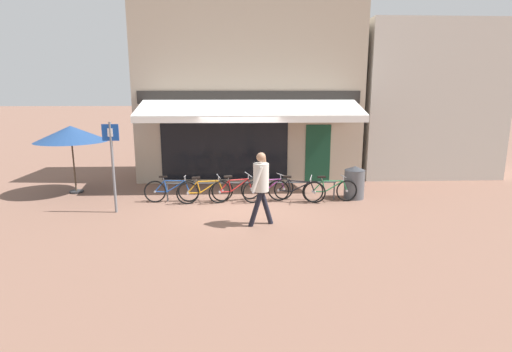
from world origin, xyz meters
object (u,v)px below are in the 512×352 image
object	(u,v)px
cafe_parasol	(71,134)
bicycle_blue	(172,190)
bicycle_red	(236,190)
bicycle_black	(296,190)
pedestrian_adult	(261,181)
parking_sign	(112,158)
bicycle_green	(330,190)
bicycle_orange	(205,191)
bicycle_purple	(269,189)
litter_bin	(354,182)

from	to	relation	value
cafe_parasol	bicycle_blue	bearing A→B (deg)	-20.47
bicycle_red	bicycle_black	size ratio (longest dim) A/B	0.95
bicycle_blue	pedestrian_adult	bearing A→B (deg)	-43.36
parking_sign	cafe_parasol	distance (m)	3.03
pedestrian_adult	bicycle_green	bearing A→B (deg)	46.69
bicycle_orange	cafe_parasol	world-z (taller)	cafe_parasol
bicycle_black	pedestrian_adult	xyz separation A→B (m)	(-1.17, -2.04, 0.77)
bicycle_blue	pedestrian_adult	distance (m)	3.49
bicycle_blue	parking_sign	distance (m)	2.07
pedestrian_adult	parking_sign	world-z (taller)	parking_sign
bicycle_blue	bicycle_purple	xyz separation A→B (m)	(2.91, -0.06, 0.01)
bicycle_black	cafe_parasol	xyz separation A→B (m)	(-7.07, 1.45, 1.57)
bicycle_purple	pedestrian_adult	world-z (taller)	pedestrian_adult
bicycle_black	parking_sign	world-z (taller)	parking_sign
bicycle_purple	pedestrian_adult	xyz separation A→B (m)	(-0.35, -2.19, 0.76)
bicycle_blue	bicycle_black	size ratio (longest dim) A/B	0.97
bicycle_red	bicycle_black	distance (m)	1.82
bicycle_orange	bicycle_green	size ratio (longest dim) A/B	0.99
bicycle_blue	cafe_parasol	bearing A→B (deg)	157.38
bicycle_purple	bicycle_green	size ratio (longest dim) A/B	0.95
bicycle_blue	bicycle_orange	distance (m)	1.03
bicycle_purple	bicycle_orange	bearing A→B (deg)	162.87
bicycle_green	litter_bin	distance (m)	0.92
bicycle_red	bicycle_black	xyz separation A→B (m)	(1.81, -0.15, -0.01)
bicycle_blue	bicycle_red	distance (m)	1.92
bicycle_blue	litter_bin	xyz separation A→B (m)	(5.59, 0.16, 0.16)
bicycle_purple	bicycle_red	bearing A→B (deg)	159.41
bicycle_purple	litter_bin	xyz separation A→B (m)	(2.68, 0.22, 0.15)
bicycle_black	bicycle_green	size ratio (longest dim) A/B	1.01
bicycle_orange	bicycle_green	world-z (taller)	bicycle_orange
cafe_parasol	bicycle_orange	bearing A→B (deg)	-18.01
bicycle_orange	bicycle_purple	bearing A→B (deg)	-10.80
bicycle_blue	bicycle_orange	bearing A→B (deg)	-11.57
litter_bin	parking_sign	distance (m)	7.13
bicycle_purple	litter_bin	bearing A→B (deg)	-15.79
bicycle_orange	litter_bin	size ratio (longest dim) A/B	1.64
bicycle_orange	bicycle_black	xyz separation A→B (m)	(2.72, -0.04, -0.00)
bicycle_orange	pedestrian_adult	xyz separation A→B (m)	(1.55, -2.08, 0.76)
bicycle_orange	bicycle_black	bearing A→B (deg)	-14.88
bicycle_green	bicycle_orange	bearing A→B (deg)	176.95
bicycle_blue	bicycle_orange	size ratio (longest dim) A/B	1.00
bicycle_green	pedestrian_adult	distance (m)	3.10
bicycle_blue	litter_bin	size ratio (longest dim) A/B	1.64
bicycle_orange	pedestrian_adult	size ratio (longest dim) A/B	0.91
bicycle_purple	cafe_parasol	xyz separation A→B (m)	(-6.25, 1.30, 1.57)
bicycle_black	bicycle_green	xyz separation A→B (m)	(1.02, 0.02, -0.01)
bicycle_orange	bicycle_green	distance (m)	3.74
bicycle_orange	bicycle_red	distance (m)	0.91
bicycle_red	parking_sign	bearing A→B (deg)	173.46
bicycle_orange	bicycle_purple	xyz separation A→B (m)	(1.90, 0.11, -0.00)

